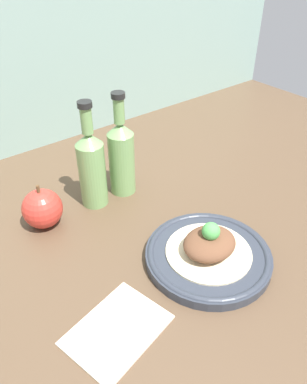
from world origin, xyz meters
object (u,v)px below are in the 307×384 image
at_px(cider_bottle_left, 92,167).
at_px(cider_bottle_right, 121,155).
at_px(plate, 208,255).
at_px(apple, 42,209).
at_px(plated_food, 209,244).

distance_m(cider_bottle_left, cider_bottle_right, 0.08).
bearing_deg(plate, apple, 124.40).
distance_m(plated_food, apple, 0.36).
bearing_deg(apple, cider_bottle_left, 1.02).
bearing_deg(plate, cider_bottle_left, 104.09).
xyz_separation_m(plated_food, cider_bottle_right, (0.00, 0.30, 0.06)).
bearing_deg(apple, plate, -55.60).
distance_m(plate, cider_bottle_right, 0.31).
relative_size(plate, apple, 2.38).
distance_m(cider_bottle_left, apple, 0.14).
distance_m(plate, apple, 0.36).
relative_size(plate, plated_food, 1.47).
relative_size(plate, cider_bottle_right, 0.98).
bearing_deg(plated_food, apple, 124.40).
xyz_separation_m(plate, cider_bottle_right, (0.00, 0.30, 0.09)).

